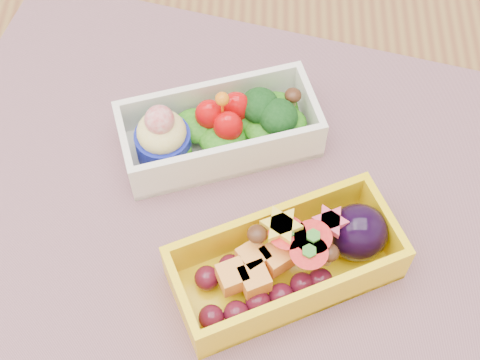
{
  "coord_description": "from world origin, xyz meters",
  "views": [
    {
      "loc": [
        -0.03,
        -0.24,
        1.24
      ],
      "look_at": [
        -0.04,
        0.03,
        0.79
      ],
      "focal_mm": 52.39,
      "sensor_mm": 36.0,
      "label": 1
    }
  ],
  "objects_px": {
    "placemat": "(230,210)",
    "bento_white": "(218,129)",
    "bento_yellow": "(291,261)",
    "table": "(280,289)"
  },
  "relations": [
    {
      "from": "placemat",
      "to": "bento_white",
      "type": "xyz_separation_m",
      "value": [
        -0.01,
        0.06,
        0.02
      ]
    },
    {
      "from": "bento_white",
      "to": "bento_yellow",
      "type": "height_order",
      "value": "bento_white"
    },
    {
      "from": "bento_white",
      "to": "bento_yellow",
      "type": "relative_size",
      "value": 0.96
    },
    {
      "from": "placemat",
      "to": "table",
      "type": "bearing_deg",
      "value": -28.94
    },
    {
      "from": "table",
      "to": "placemat",
      "type": "height_order",
      "value": "placemat"
    },
    {
      "from": "table",
      "to": "bento_white",
      "type": "relative_size",
      "value": 6.89
    },
    {
      "from": "table",
      "to": "bento_yellow",
      "type": "distance_m",
      "value": 0.13
    },
    {
      "from": "bento_white",
      "to": "table",
      "type": "bearing_deg",
      "value": -74.16
    },
    {
      "from": "placemat",
      "to": "bento_white",
      "type": "height_order",
      "value": "bento_white"
    },
    {
      "from": "placemat",
      "to": "bento_white",
      "type": "relative_size",
      "value": 2.96
    }
  ]
}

